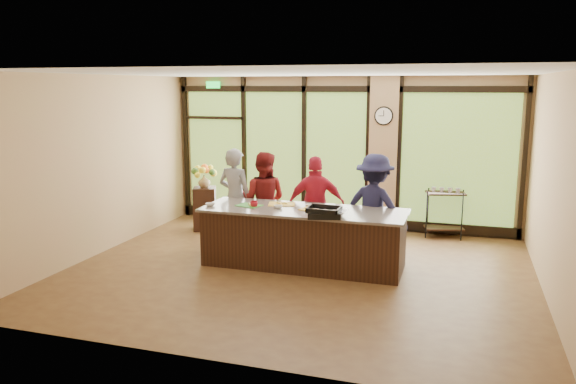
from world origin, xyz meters
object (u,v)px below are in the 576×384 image
Objects in this scene: roasting_pan at (324,214)px; bar_cart at (445,207)px; island_base at (303,239)px; flower_stand at (205,208)px; cook_left at (235,198)px; cook_right at (374,207)px.

roasting_pan is 0.50× the size of bar_cart.
island_base is 3.26× the size of bar_cart.
flower_stand is (-2.92, 2.05, -0.54)m from roasting_pan.
flower_stand is at bearing 147.05° from island_base.
cook_left is at bearing -168.29° from bar_cart.
cook_left reaches higher than bar_cart.
island_base is 3.65× the size of flower_stand.
cook_right is 1.26m from roasting_pan.
bar_cart is (3.51, 1.75, -0.31)m from cook_left.
flower_stand is 4.63m from bar_cart.
cook_left reaches higher than cook_right.
roasting_pan is 0.56× the size of flower_stand.
roasting_pan reaches higher than bar_cart.
bar_cart reaches higher than island_base.
cook_right is 1.83× the size of bar_cart.
cook_left is at bearing 16.17° from cook_right.
roasting_pan is (1.89, -1.14, 0.08)m from cook_left.
bar_cart reaches higher than flower_stand.
roasting_pan is at bearing -55.33° from flower_stand.
island_base is 2.96m from flower_stand.
roasting_pan reaches higher than island_base.
cook_left is at bearing 134.84° from roasting_pan.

